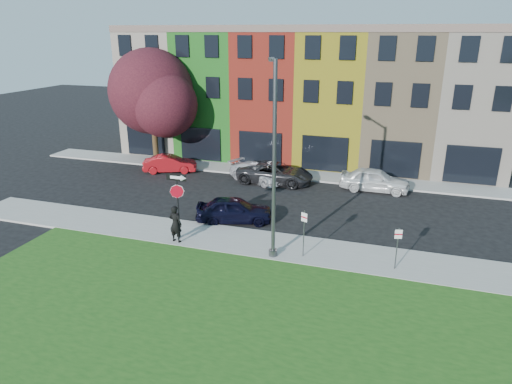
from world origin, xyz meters
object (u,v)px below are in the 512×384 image
(man, at_px, (175,224))
(street_lamp, at_px, (274,162))
(stop_sign, at_px, (177,193))
(sedan_near, at_px, (234,210))

(man, xyz_separation_m, street_lamp, (4.95, 0.18, 3.53))
(stop_sign, xyz_separation_m, street_lamp, (5.03, -0.34, 2.10))
(stop_sign, relative_size, sedan_near, 0.74)
(man, distance_m, street_lamp, 6.08)
(man, height_order, street_lamp, street_lamp)
(man, bearing_deg, stop_sign, -73.61)
(man, xyz_separation_m, sedan_near, (1.80, 3.50, -0.36))
(man, height_order, sedan_near, man)
(sedan_near, bearing_deg, stop_sign, 130.48)
(stop_sign, distance_m, sedan_near, 3.95)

